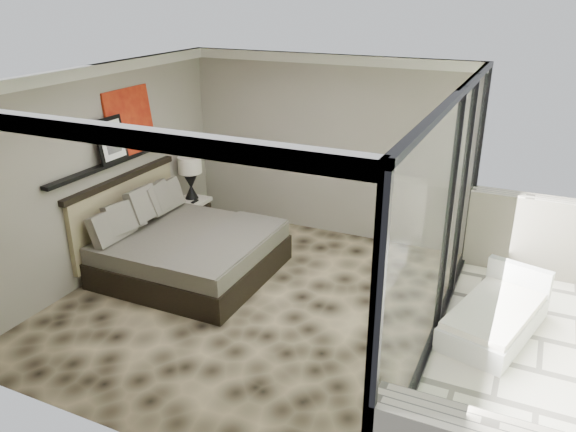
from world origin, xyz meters
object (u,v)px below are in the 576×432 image
at_px(nightstand, 193,215).
at_px(lounger, 496,317).
at_px(bed, 184,248).
at_px(table_lamp, 190,172).

bearing_deg(nightstand, lounger, 2.00).
bearing_deg(nightstand, bed, -46.53).
bearing_deg(bed, lounger, 3.69).
relative_size(nightstand, lounger, 0.28).
distance_m(nightstand, lounger, 4.93).
bearing_deg(bed, table_lamp, 119.58).
bearing_deg(bed, nightstand, 119.26).
height_order(bed, nightstand, bed).
relative_size(bed, table_lamp, 3.16).
height_order(nightstand, lounger, lounger).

